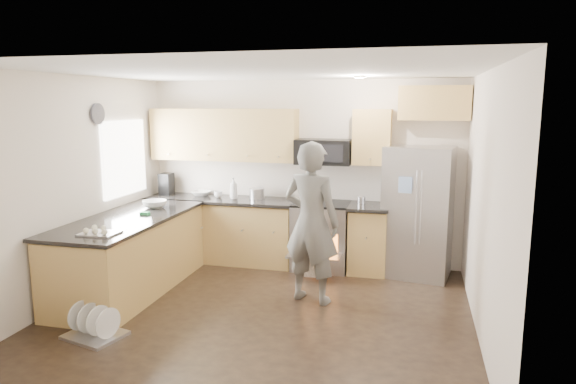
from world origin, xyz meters
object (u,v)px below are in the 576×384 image
(refrigerator, at_px, (418,212))
(dish_rack, at_px, (95,328))
(stove_range, at_px, (321,220))
(person, at_px, (311,223))

(refrigerator, distance_m, dish_rack, 4.15)
(stove_range, distance_m, dish_rack, 3.27)
(refrigerator, xyz_separation_m, person, (-1.18, -1.23, 0.07))
(person, bearing_deg, stove_range, -69.63)
(refrigerator, relative_size, dish_rack, 2.76)
(dish_rack, bearing_deg, person, 37.83)
(person, relative_size, dish_rack, 2.97)
(stove_range, bearing_deg, person, -85.11)
(stove_range, distance_m, refrigerator, 1.30)
(person, bearing_deg, dish_rack, 53.32)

